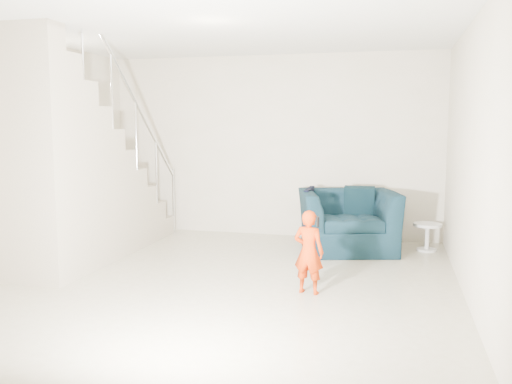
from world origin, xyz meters
TOP-DOWN VIEW (x-y plane):
  - floor at (0.00, 0.00)m, footprint 5.50×5.50m
  - ceiling at (0.00, 0.00)m, footprint 5.50×5.50m
  - back_wall at (0.00, 2.75)m, footprint 5.00×0.00m
  - front_wall at (0.00, -2.75)m, footprint 5.00×0.00m
  - left_wall at (-2.50, 0.00)m, footprint 0.00×5.50m
  - right_wall at (2.50, 0.00)m, footprint 0.00×5.50m
  - armchair at (1.22, 1.97)m, footprint 1.47×1.36m
  - toddler at (1.00, 0.01)m, footprint 0.34×0.25m
  - side_table at (2.25, 2.21)m, footprint 0.37×0.37m
  - staircase at (-2.00, 0.55)m, footprint 1.02×3.03m
  - cushion at (1.34, 2.27)m, footprint 0.41×0.20m
  - throw at (0.69, 2.00)m, footprint 0.06×0.57m
  - phone at (1.09, -0.02)m, footprint 0.03×0.05m

SIDE VIEW (x-z plane):
  - floor at x=0.00m, z-range 0.00..0.00m
  - side_table at x=2.25m, z-range 0.06..0.43m
  - armchair at x=1.22m, z-range 0.00..0.80m
  - toddler at x=1.00m, z-range 0.00..0.84m
  - throw at x=0.69m, z-range 0.18..0.82m
  - cushion at x=1.34m, z-range 0.44..0.84m
  - phone at x=1.09m, z-range 0.68..0.78m
  - staircase at x=-2.00m, z-range -0.86..2.76m
  - left_wall at x=-2.50m, z-range -1.40..4.10m
  - right_wall at x=2.50m, z-range -1.40..4.10m
  - back_wall at x=0.00m, z-range -1.15..3.85m
  - front_wall at x=0.00m, z-range -1.15..3.85m
  - ceiling at x=0.00m, z-range 2.70..2.70m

